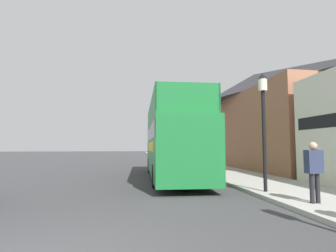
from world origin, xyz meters
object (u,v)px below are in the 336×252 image
tour_bus (172,144)px  lamp_post_nearest (263,108)px  pedestrian_second (314,166)px  lamp_post_second (204,116)px  parked_car_ahead_of_bus (167,160)px

tour_bus → lamp_post_nearest: 6.17m
tour_bus → pedestrian_second: tour_bus is taller
tour_bus → lamp_post_second: size_ratio=2.06×
lamp_post_nearest → lamp_post_second: bearing=91.1°
pedestrian_second → tour_bus: bearing=111.0°
parked_car_ahead_of_bus → pedestrian_second: size_ratio=2.35×
pedestrian_second → lamp_post_nearest: (-0.40, 2.04, 1.97)m
tour_bus → pedestrian_second: 8.11m
parked_car_ahead_of_bus → tour_bus: bearing=-98.6°
pedestrian_second → parked_car_ahead_of_bus: bearing=97.4°
tour_bus → lamp_post_nearest: lamp_post_nearest is taller
lamp_post_second → pedestrian_second: bearing=-86.7°
tour_bus → pedestrian_second: bearing=-66.5°
tour_bus → lamp_post_nearest: (2.50, -5.50, 1.27)m
tour_bus → lamp_post_second: bearing=37.4°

